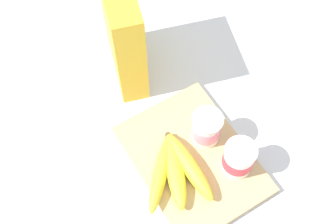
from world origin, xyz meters
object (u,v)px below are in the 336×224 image
at_px(cereal_box, 124,33).
at_px(banana_bunch, 176,169).
at_px(cutting_board, 192,159).
at_px(yogurt_cup_front, 206,128).
at_px(yogurt_cup_back, 239,158).

relative_size(cereal_box, banana_bunch, 1.45).
height_order(cutting_board, yogurt_cup_front, yogurt_cup_front).
relative_size(cutting_board, yogurt_cup_back, 3.81).
xyz_separation_m(yogurt_cup_front, banana_bunch, (0.04, -0.11, -0.03)).
xyz_separation_m(cutting_board, yogurt_cup_front, (-0.03, 0.05, 0.05)).
xyz_separation_m(cereal_box, yogurt_cup_back, (0.38, 0.07, -0.08)).
relative_size(yogurt_cup_front, banana_bunch, 0.45).
bearing_deg(yogurt_cup_back, cutting_board, -132.72).
bearing_deg(banana_bunch, yogurt_cup_front, 110.88).
bearing_deg(cutting_board, yogurt_cup_back, 47.28).
xyz_separation_m(yogurt_cup_back, banana_bunch, (-0.06, -0.13, -0.03)).
distance_m(cutting_board, cereal_box, 0.34).
bearing_deg(yogurt_cup_back, cereal_box, -169.09).
bearing_deg(banana_bunch, cutting_board, 101.60).
distance_m(cutting_board, yogurt_cup_back, 0.11).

